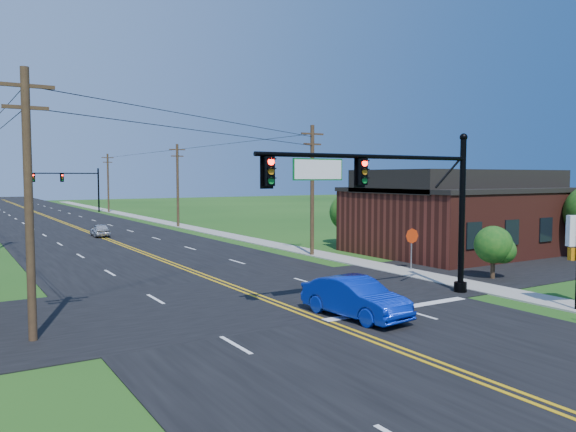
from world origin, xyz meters
TOP-DOWN VIEW (x-y plane):
  - ground at (0.00, 0.00)m, footprint 260.00×260.00m
  - road_main at (0.00, 50.00)m, footprint 16.00×220.00m
  - road_cross at (0.00, 12.00)m, footprint 70.00×10.00m
  - sidewalk at (10.50, 40.00)m, footprint 2.00×160.00m
  - signal_mast_main at (4.34, 8.00)m, footprint 11.30×0.60m
  - signal_mast_far at (4.44, 80.00)m, footprint 10.98×0.60m
  - brick_building at (20.00, 18.00)m, footprint 14.20×11.20m
  - utility_pole_left_a at (-9.50, 10.00)m, footprint 1.80×0.28m
  - utility_pole_right_a at (9.80, 22.00)m, footprint 1.80×0.28m
  - utility_pole_right_b at (9.80, 48.00)m, footprint 1.80×0.28m
  - utility_pole_right_c at (9.80, 78.00)m, footprint 1.80×0.28m
  - tree_right_back at (16.00, 26.00)m, footprint 3.00×3.00m
  - shrub_corner at (13.00, 9.50)m, footprint 2.00×2.00m
  - blue_car at (1.54, 6.81)m, footprint 2.16×4.84m
  - distant_car at (0.19, 42.28)m, footprint 1.56×3.51m
  - stop_sign at (11.31, 13.86)m, footprint 0.88×0.14m

SIDE VIEW (x-z plane):
  - ground at x=0.00m, z-range 0.00..0.00m
  - road_main at x=0.00m, z-range 0.00..0.04m
  - road_cross at x=0.00m, z-range 0.00..0.04m
  - sidewalk at x=10.50m, z-range 0.00..0.08m
  - distant_car at x=0.19m, z-range 0.00..1.17m
  - blue_car at x=1.54m, z-range 0.00..1.54m
  - stop_sign at x=11.31m, z-range 0.54..3.01m
  - shrub_corner at x=13.00m, z-range 0.42..3.28m
  - brick_building at x=20.00m, z-range 0.00..4.70m
  - tree_right_back at x=16.00m, z-range 0.55..4.65m
  - signal_mast_far at x=4.44m, z-range 0.81..8.29m
  - utility_pole_left_a at x=-9.50m, z-range 0.22..9.22m
  - utility_pole_right_a at x=9.80m, z-range 0.22..9.22m
  - utility_pole_right_b at x=9.80m, z-range 0.22..9.22m
  - utility_pole_right_c at x=9.80m, z-range 0.22..9.22m
  - signal_mast_main at x=4.34m, z-range 1.01..8.49m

